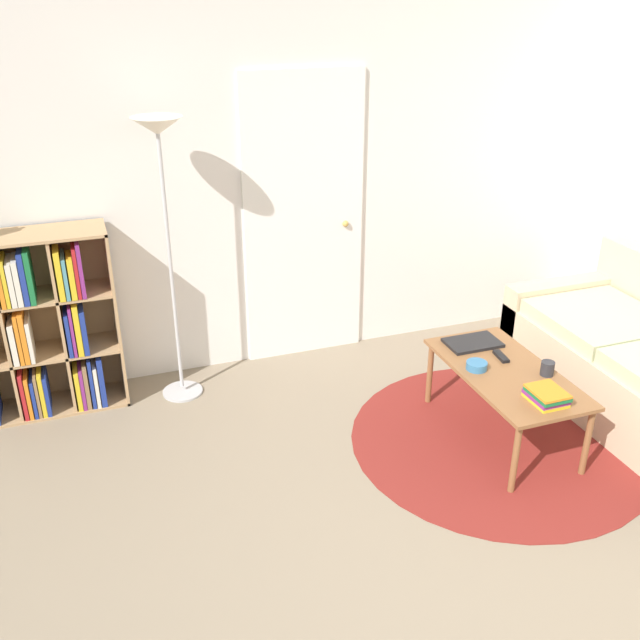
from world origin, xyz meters
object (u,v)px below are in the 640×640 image
Objects in this scene: bookshelf at (29,330)px; bowl at (477,366)px; coffee_table at (506,377)px; cup at (547,368)px; laptop at (473,343)px; floor_lamp at (161,169)px.

bookshelf is 9.53× the size of bowl.
cup is at bearing -32.04° from coffee_table.
floor_lamp is at bearing 155.52° from laptop.
cup is (1.89, -1.24, -1.01)m from floor_lamp.
laptop is at bearing 63.28° from bowl.
cup is (0.20, -0.47, 0.03)m from laptop.
cup reaches higher than laptop.
coffee_table is 0.24m from cup.
laptop is at bearing 92.10° from coffee_table.
laptop is at bearing -19.00° from bookshelf.
bowl is (2.42, -1.16, -0.09)m from bookshelf.
bowl is at bearing -25.64° from bookshelf.
coffee_table is 0.36m from laptop.
coffee_table is at bearing -87.90° from laptop.
laptop is (1.69, -0.77, -1.04)m from floor_lamp.
laptop is (-0.01, 0.36, 0.05)m from coffee_table.
bookshelf is 1.12× the size of coffee_table.
bowl reaches higher than laptop.
floor_lamp is 21.51× the size of cup.
coffee_table is 3.12× the size of laptop.
floor_lamp reaches higher than cup.
bookshelf is 0.65× the size of floor_lamp.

